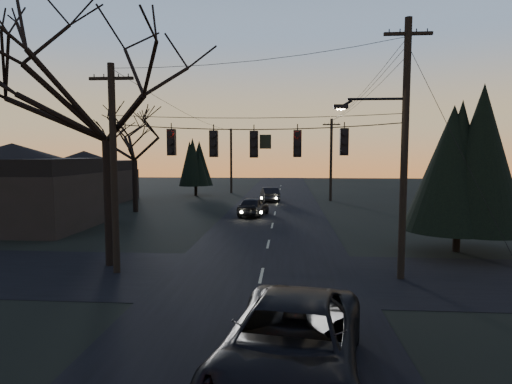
# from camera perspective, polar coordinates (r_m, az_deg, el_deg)

# --- Properties ---
(main_road) EXTENTS (8.00, 120.00, 0.02)m
(main_road) POSITION_cam_1_polar(r_m,az_deg,el_deg) (27.31, 2.03, -5.22)
(main_road) COLOR black
(main_road) RESTS_ON ground
(cross_road) EXTENTS (60.00, 7.00, 0.02)m
(cross_road) POSITION_cam_1_polar(r_m,az_deg,el_deg) (17.58, 0.73, -11.09)
(cross_road) COLOR black
(cross_road) RESTS_ON ground
(utility_pole_right) EXTENTS (5.00, 0.30, 10.00)m
(utility_pole_right) POSITION_cam_1_polar(r_m,az_deg,el_deg) (18.11, 18.71, -10.90)
(utility_pole_right) COLOR black
(utility_pole_right) RESTS_ON ground
(utility_pole_left) EXTENTS (1.80, 0.30, 8.50)m
(utility_pole_left) POSITION_cam_1_polar(r_m,az_deg,el_deg) (18.91, -18.04, -10.20)
(utility_pole_left) COLOR black
(utility_pole_left) RESTS_ON ground
(utility_pole_far_r) EXTENTS (1.80, 0.30, 8.50)m
(utility_pole_far_r) POSITION_cam_1_polar(r_m,az_deg,el_deg) (45.34, 9.89, -1.16)
(utility_pole_far_r) COLOR black
(utility_pole_far_r) RESTS_ON ground
(utility_pole_far_l) EXTENTS (0.30, 0.30, 8.00)m
(utility_pole_far_l) POSITION_cam_1_polar(r_m,az_deg,el_deg) (53.54, -3.31, -0.13)
(utility_pole_far_l) COLOR black
(utility_pole_far_l) RESTS_ON ground
(span_signal_assembly) EXTENTS (11.50, 0.44, 1.48)m
(span_signal_assembly) POSITION_cam_1_polar(r_m,az_deg,el_deg) (16.90, -0.07, 6.55)
(span_signal_assembly) COLOR black
(span_signal_assembly) RESTS_ON ground
(bare_tree_left) EXTENTS (10.64, 10.64, 10.97)m
(bare_tree_left) POSITION_cam_1_polar(r_m,az_deg,el_deg) (19.81, -19.42, 12.83)
(bare_tree_left) COLOR black
(bare_tree_left) RESTS_ON ground
(evergreen_right) EXTENTS (4.75, 4.75, 7.15)m
(evergreen_right) POSITION_cam_1_polar(r_m,az_deg,el_deg) (23.49, 25.49, 2.82)
(evergreen_right) COLOR black
(evergreen_right) RESTS_ON ground
(bare_tree_dist) EXTENTS (6.66, 6.66, 8.75)m
(bare_tree_dist) POSITION_cam_1_polar(r_m,az_deg,el_deg) (37.34, -15.98, 6.78)
(bare_tree_dist) COLOR black
(bare_tree_dist) RESTS_ON ground
(evergreen_dist) EXTENTS (3.23, 3.23, 6.02)m
(evergreen_dist) POSITION_cam_1_polar(r_m,az_deg,el_deg) (50.40, -8.06, 3.59)
(evergreen_dist) COLOR black
(evergreen_dist) RESTS_ON ground
(house_left_near) EXTENTS (10.00, 8.00, 5.60)m
(house_left_near) POSITION_cam_1_polar(r_m,az_deg,el_deg) (32.41, -29.57, 0.72)
(house_left_near) COLOR black
(house_left_near) RESTS_ON ground
(house_left_far) EXTENTS (9.00, 7.00, 5.20)m
(house_left_far) POSITION_cam_1_polar(r_m,az_deg,el_deg) (47.79, -21.88, 2.00)
(house_left_far) COLOR black
(house_left_far) RESTS_ON ground
(suv_near) EXTENTS (3.82, 6.62, 1.74)m
(suv_near) POSITION_cam_1_polar(r_m,az_deg,el_deg) (9.70, 4.69, -19.58)
(suv_near) COLOR black
(suv_near) RESTS_ON ground
(sedan_oncoming_a) EXTENTS (2.52, 4.69, 1.52)m
(sedan_oncoming_a) POSITION_cam_1_polar(r_m,az_deg,el_deg) (33.74, -0.34, -1.94)
(sedan_oncoming_a) COLOR black
(sedan_oncoming_a) RESTS_ON ground
(sedan_oncoming_b) EXTENTS (2.26, 4.61, 1.45)m
(sedan_oncoming_b) POSITION_cam_1_polar(r_m,az_deg,el_deg) (44.04, 1.85, -0.32)
(sedan_oncoming_b) COLOR black
(sedan_oncoming_b) RESTS_ON ground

